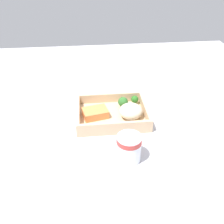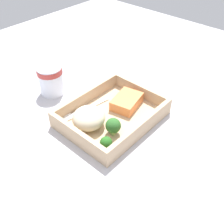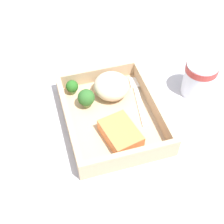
% 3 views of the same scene
% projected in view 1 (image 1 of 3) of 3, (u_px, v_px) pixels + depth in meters
% --- Properties ---
extents(ground_plane, '(1.60, 1.60, 0.02)m').
position_uv_depth(ground_plane, '(112.00, 120.00, 1.01)').
color(ground_plane, '#B8B5BC').
extents(takeout_tray, '(0.27, 0.21, 0.01)m').
position_uv_depth(takeout_tray, '(112.00, 117.00, 1.00)').
color(takeout_tray, tan).
rests_on(takeout_tray, ground_plane).
extents(tray_rim, '(0.27, 0.21, 0.04)m').
position_uv_depth(tray_rim, '(112.00, 111.00, 0.99)').
color(tray_rim, tan).
rests_on(tray_rim, takeout_tray).
extents(salmon_fillet, '(0.10, 0.08, 0.03)m').
position_uv_depth(salmon_fillet, '(95.00, 113.00, 0.99)').
color(salmon_fillet, '#E48045').
rests_on(salmon_fillet, takeout_tray).
extents(mashed_potatoes, '(0.09, 0.08, 0.05)m').
position_uv_depth(mashed_potatoes, '(131.00, 111.00, 0.97)').
color(mashed_potatoes, beige).
rests_on(mashed_potatoes, takeout_tray).
extents(broccoli_floret_1, '(0.04, 0.04, 0.05)m').
position_uv_depth(broccoli_floret_1, '(123.00, 102.00, 1.03)').
color(broccoli_floret_1, '#8BA963').
rests_on(broccoli_floret_1, takeout_tray).
extents(broccoli_floret_2, '(0.03, 0.03, 0.04)m').
position_uv_depth(broccoli_floret_2, '(135.00, 99.00, 1.05)').
color(broccoli_floret_2, '#7DA25C').
rests_on(broccoli_floret_2, takeout_tray).
extents(fork, '(0.16, 0.04, 0.00)m').
position_uv_depth(fork, '(125.00, 126.00, 0.94)').
color(fork, white).
rests_on(fork, takeout_tray).
extents(paper_cup, '(0.08, 0.08, 0.09)m').
position_uv_depth(paper_cup, '(129.00, 147.00, 0.79)').
color(paper_cup, white).
rests_on(paper_cup, ground_plane).
extents(receipt_slip, '(0.13, 0.16, 0.00)m').
position_uv_depth(receipt_slip, '(180.00, 118.00, 1.01)').
color(receipt_slip, white).
rests_on(receipt_slip, ground_plane).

